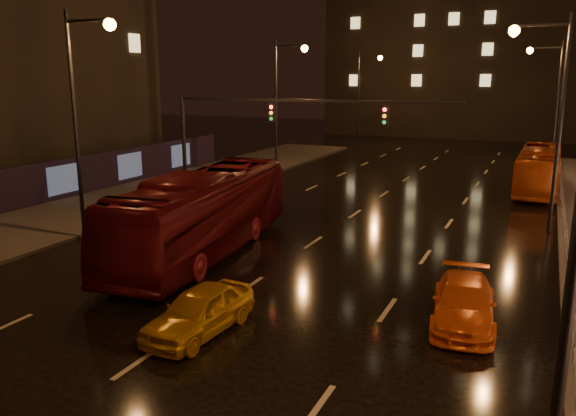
{
  "coord_description": "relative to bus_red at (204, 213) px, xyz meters",
  "views": [
    {
      "loc": [
        9.08,
        -6.45,
        7.16
      ],
      "look_at": [
        0.62,
        11.94,
        2.5
      ],
      "focal_mm": 35.0,
      "sensor_mm": 36.0,
      "label": 1
    }
  ],
  "objects": [
    {
      "name": "bus_red",
      "position": [
        0.0,
        0.0,
        0.0
      ],
      "size": [
        4.4,
        12.64,
        3.45
      ],
      "primitive_type": "imported",
      "rotation": [
        0.0,
        0.0,
        0.12
      ],
      "color": "#540C10",
      "rests_on": "ground"
    },
    {
      "name": "railing_right",
      "position": [
        13.81,
        5.26,
        -0.83
      ],
      "size": [
        0.05,
        56.0,
        1.0
      ],
      "color": "#99999E",
      "rests_on": "sidewalk_right"
    },
    {
      "name": "streetlight_right",
      "position": [
        12.53,
        -10.74,
        4.71
      ],
      "size": [
        2.64,
        0.5,
        10.0
      ],
      "color": "black",
      "rests_on": "ground"
    },
    {
      "name": "ground",
      "position": [
        3.61,
        7.26,
        -1.72
      ],
      "size": [
        140.0,
        140.0,
        0.0
      ],
      "primitive_type": "plane",
      "color": "black",
      "rests_on": "ground"
    },
    {
      "name": "taxi_far",
      "position": [
        10.91,
        -2.74,
        -1.09
      ],
      "size": [
        2.29,
        4.56,
        1.27
      ],
      "primitive_type": "imported",
      "rotation": [
        0.0,
        0.0,
        0.12
      ],
      "color": "orange",
      "rests_on": "ground"
    },
    {
      "name": "bus_curb",
      "position": [
        12.44,
        20.24,
        -0.28
      ],
      "size": [
        2.58,
        10.4,
        2.89
      ],
      "primitive_type": "imported",
      "rotation": [
        0.0,
        0.0,
        -0.01
      ],
      "color": "#AF4211",
      "rests_on": "ground"
    },
    {
      "name": "traffic_signal",
      "position": [
        -1.45,
        7.26,
        3.01
      ],
      "size": [
        15.31,
        0.32,
        6.2
      ],
      "color": "black",
      "rests_on": "ground"
    },
    {
      "name": "taxi_near",
      "position": [
        4.11,
        -6.62,
        -1.05
      ],
      "size": [
        1.86,
        4.05,
        1.35
      ],
      "primitive_type": "imported",
      "rotation": [
        0.0,
        0.0,
        -0.07
      ],
      "color": "#C58812",
      "rests_on": "ground"
    },
    {
      "name": "sidewalk_left",
      "position": [
        -9.89,
        2.26,
        -1.65
      ],
      "size": [
        7.0,
        70.0,
        0.15
      ],
      "primitive_type": "cube",
      "color": "#38332D",
      "rests_on": "ground"
    }
  ]
}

